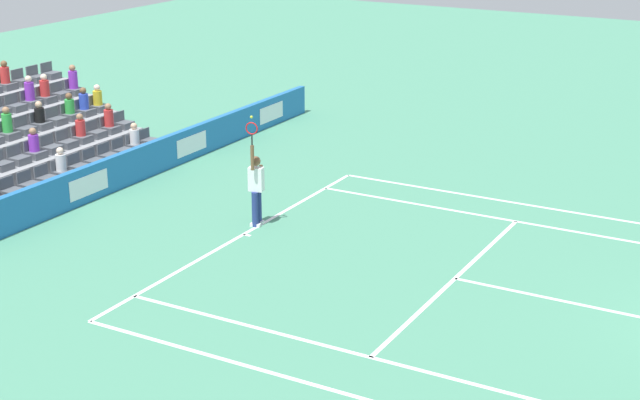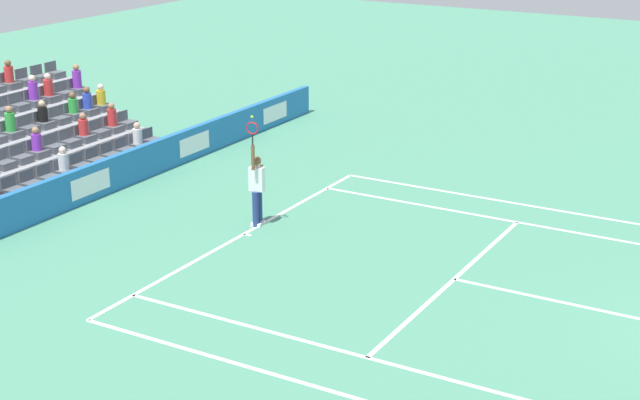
{
  "view_description": "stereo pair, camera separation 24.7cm",
  "coord_description": "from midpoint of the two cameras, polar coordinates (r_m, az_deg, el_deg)",
  "views": [
    {
      "loc": [
        18.43,
        0.54,
        8.49
      ],
      "look_at": [
        -0.36,
        -9.96,
        1.1
      ],
      "focal_mm": 54.84,
      "sensor_mm": 36.0,
      "label": 1
    },
    {
      "loc": [
        18.31,
        0.76,
        8.49
      ],
      "look_at": [
        -0.36,
        -9.96,
        1.1
      ],
      "focal_mm": 54.84,
      "sensor_mm": 36.0,
      "label": 2
    }
  ],
  "objects": [
    {
      "name": "line_doubles_sideline_right",
      "position": [
        26.16,
        13.0,
        -0.49
      ],
      "size": [
        0.1,
        11.89,
        0.01
      ],
      "primitive_type": "cube",
      "color": "white",
      "rests_on": "ground"
    },
    {
      "name": "line_centre_mark",
      "position": [
        23.75,
        -4.58,
        -2.05
      ],
      "size": [
        0.1,
        0.2,
        0.01
      ],
      "primitive_type": "cube",
      "color": "white",
      "rests_on": "ground"
    },
    {
      "name": "line_singles_sideline_right",
      "position": [
        24.92,
        12.08,
        -1.4
      ],
      "size": [
        0.1,
        11.89,
        0.01
      ],
      "primitive_type": "cube",
      "color": "white",
      "rests_on": "ground"
    },
    {
      "name": "tennis_player",
      "position": [
        24.07,
        -4.03,
        0.75
      ],
      "size": [
        0.53,
        0.4,
        2.85
      ],
      "color": "navy",
      "rests_on": "ground"
    },
    {
      "name": "line_doubles_sideline_left",
      "position": [
        16.78,
        1.85,
        -11.44
      ],
      "size": [
        0.1,
        11.89,
        0.01
      ],
      "primitive_type": "cube",
      "color": "white",
      "rests_on": "ground"
    },
    {
      "name": "line_singles_sideline_left",
      "position": [
        17.85,
        3.9,
        -9.48
      ],
      "size": [
        0.1,
        11.89,
        0.01
      ],
      "primitive_type": "cube",
      "color": "white",
      "rests_on": "ground"
    },
    {
      "name": "line_service",
      "position": [
        21.43,
        7.56,
        -4.56
      ],
      "size": [
        8.23,
        0.1,
        0.01
      ],
      "primitive_type": "cube",
      "color": "white",
      "rests_on": "ground"
    },
    {
      "name": "line_centre_service",
      "position": [
        20.6,
        15.88,
        -6.16
      ],
      "size": [
        0.1,
        6.4,
        0.01
      ],
      "primitive_type": "cube",
      "color": "white",
      "rests_on": "ground"
    },
    {
      "name": "line_baseline",
      "position": [
        23.81,
        -4.78,
        -2.01
      ],
      "size": [
        10.97,
        0.1,
        0.01
      ],
      "primitive_type": "cube",
      "color": "white",
      "rests_on": "ground"
    },
    {
      "name": "sponsor_barrier",
      "position": [
        26.62,
        -13.77,
        0.89
      ],
      "size": [
        22.84,
        0.22,
        0.98
      ],
      "color": "#1E66AD",
      "rests_on": "ground"
    }
  ]
}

